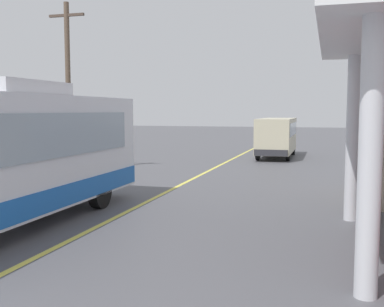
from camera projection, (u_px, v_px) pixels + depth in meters
The scene contains 4 objects.
ground at pixel (218, 166), 24.58m from camera, with size 120.00×120.00×0.00m, color #4C4C51.
lane_divider_stripe at pixel (191, 179), 19.80m from camera, with size 0.16×50.00×0.01m, color #D8CC4C.
minibus_opposing_lane at pixel (277, 134), 29.15m from camera, with size 2.04×6.13×2.44m.
utility_pole_roadside at pixel (68, 85), 21.87m from camera, with size 1.80×0.24×7.95m.
Camera 1 is at (5.56, -3.81, 2.93)m, focal length 43.50 mm.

